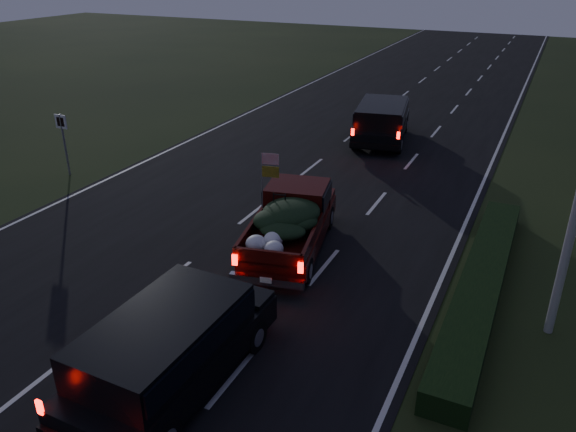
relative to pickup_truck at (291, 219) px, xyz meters
The scene contains 7 objects.
ground 4.00m from the pickup_truck, 125.54° to the right, with size 120.00×120.00×0.00m, color black.
road_asphalt 4.00m from the pickup_truck, 125.54° to the right, with size 14.00×120.00×0.02m, color black.
hedge_row 5.59m from the pickup_truck, ahead, with size 1.00×10.00×0.60m, color black.
route_sign 10.93m from the pickup_truck, behind, with size 0.55×0.08×2.50m.
pickup_truck is the anchor object (origin of this frame).
lead_suv 11.58m from the pickup_truck, 93.53° to the left, with size 3.09×5.55×1.51m.
rear_suv 6.50m from the pickup_truck, 86.79° to the right, with size 2.34×5.03×1.44m.
Camera 1 is at (8.61, -10.44, 8.04)m, focal length 35.00 mm.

